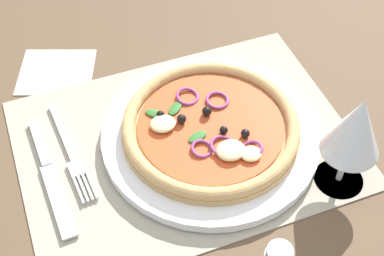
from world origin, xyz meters
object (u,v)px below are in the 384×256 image
(fork, at_px, (72,155))
(knife, at_px, (51,176))
(wine_glass, at_px, (356,128))
(pizza, at_px, (211,127))
(napkin, at_px, (56,71))
(plate, at_px, (210,135))

(fork, distance_m, knife, 0.04)
(fork, height_order, wine_glass, wine_glass)
(fork, bearing_deg, pizza, 74.47)
(knife, height_order, napkin, knife)
(fork, height_order, napkin, fork)
(plate, relative_size, napkin, 2.65)
(fork, bearing_deg, wine_glass, 59.29)
(knife, xyz_separation_m, wine_glass, (-0.35, 0.13, 0.10))
(pizza, bearing_deg, wine_glass, 137.36)
(plate, bearing_deg, napkin, -50.93)
(plate, relative_size, knife, 1.48)
(knife, bearing_deg, napkin, 163.95)
(pizza, bearing_deg, plate, -118.74)
(wine_glass, bearing_deg, knife, -21.01)
(pizza, distance_m, napkin, 0.27)
(napkin, bearing_deg, knife, 76.45)
(plate, bearing_deg, fork, -11.25)
(pizza, height_order, wine_glass, wine_glass)
(fork, relative_size, wine_glass, 1.21)
(knife, bearing_deg, pizza, 84.03)
(knife, distance_m, wine_glass, 0.39)
(plate, bearing_deg, wine_glass, 137.17)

